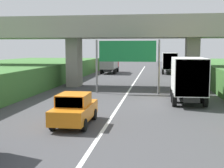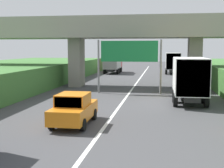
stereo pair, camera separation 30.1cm
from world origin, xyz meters
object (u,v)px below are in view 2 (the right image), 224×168
(truck_yellow, at_px, (189,77))
(truck_green, at_px, (173,62))
(overhead_highway_sign, at_px, (129,54))
(truck_red, at_px, (113,62))
(car_orange, at_px, (74,109))

(truck_yellow, height_order, truck_green, same)
(overhead_highway_sign, height_order, truck_green, overhead_highway_sign)
(overhead_highway_sign, height_order, truck_red, overhead_highway_sign)
(overhead_highway_sign, height_order, car_orange, overhead_highway_sign)
(truck_yellow, xyz_separation_m, truck_green, (-0.24, 27.77, 0.00))
(truck_green, bearing_deg, truck_yellow, -89.50)
(truck_green, bearing_deg, car_orange, -100.19)
(truck_red, relative_size, car_orange, 1.78)
(overhead_highway_sign, xyz_separation_m, truck_green, (4.78, 24.21, -1.67))
(truck_yellow, distance_m, truck_red, 28.71)
(truck_red, xyz_separation_m, car_orange, (3.41, -35.31, -1.08))
(overhead_highway_sign, distance_m, truck_red, 23.90)
(truck_green, xyz_separation_m, truck_red, (-9.93, -0.92, 0.00))
(overhead_highway_sign, relative_size, truck_yellow, 0.81)
(truck_green, bearing_deg, overhead_highway_sign, -101.17)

